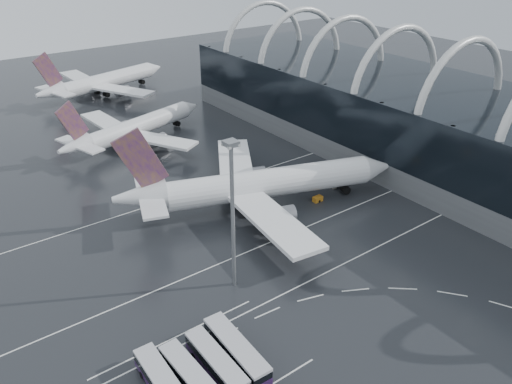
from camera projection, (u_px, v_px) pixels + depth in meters
ground at (294, 279)px, 89.83m from camera, size 420.00×420.00×0.00m
terminal at (425, 121)px, 131.08m from camera, size 42.00×160.00×34.90m
lane_marking_near at (301, 285)px, 88.41m from camera, size 120.00×0.25×0.01m
lane_marking_mid at (254, 249)px, 98.34m from camera, size 120.00×0.25×0.01m
lane_marking_far at (184, 195)px, 118.18m from camera, size 120.00×0.25×0.01m
bus_bay_line_north at (176, 337)px, 77.24m from camera, size 28.00×0.25×0.01m
airliner_main at (256, 185)px, 110.56m from camera, size 62.54×54.23×21.78m
airliner_gate_b at (133, 129)px, 144.39m from camera, size 50.02×44.37×17.66m
airliner_gate_c at (102, 82)px, 185.49m from camera, size 54.29×49.35×19.58m
bus_row_near_a at (163, 384)px, 67.18m from camera, size 3.45×13.21×3.23m
bus_row_near_b at (192, 378)px, 68.08m from camera, size 3.42×13.12×3.21m
bus_row_near_c at (216, 363)px, 70.42m from camera, size 3.15×12.86×3.16m
bus_row_near_d at (236, 350)px, 72.38m from camera, size 3.71×13.94×3.41m
floodlight_mast at (232, 199)px, 80.54m from camera, size 2.10×2.10×27.43m
gse_cart_belly_a at (318, 199)px, 115.08m from camera, size 2.27×1.34×1.24m
gse_cart_belly_b at (300, 176)px, 125.61m from camera, size 2.35×1.39×1.28m
gse_cart_belly_c at (272, 231)px, 103.09m from camera, size 1.95×1.15×1.07m
gse_cart_belly_d at (336, 184)px, 121.38m from camera, size 2.52×1.49×1.37m
gse_cart_belly_e at (238, 187)px, 120.36m from camera, size 2.36×1.39×1.29m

